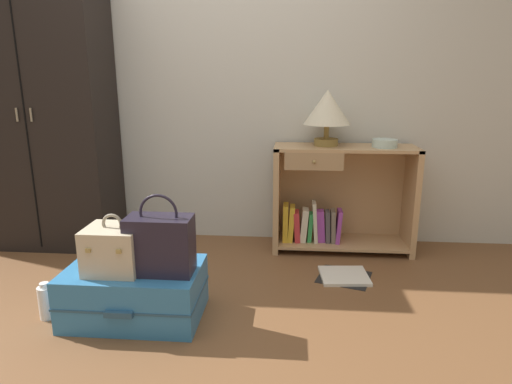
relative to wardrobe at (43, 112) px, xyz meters
The scene contains 11 objects.
ground_plane 1.98m from the wardrobe, 44.99° to the right, with size 9.00×9.00×0.00m, color brown.
back_wall 1.28m from the wardrobe, 13.75° to the left, with size 6.40×0.10×2.60m, color beige.
wardrobe is the anchor object (origin of this frame).
bookshelf 2.22m from the wardrobe, ahead, with size 1.00×0.37×0.77m.
table_lamp 2.04m from the wardrobe, ahead, with size 0.33×0.33×0.39m.
bowl 2.45m from the wardrobe, ahead, with size 0.17×0.17×0.06m, color silver.
suitcase_large 1.66m from the wardrobe, 46.07° to the right, with size 0.71×0.47×0.28m.
train_case 1.52m from the wardrobe, 49.43° to the right, with size 0.27×0.25×0.30m.
handbag 1.67m from the wardrobe, 42.79° to the right, with size 0.33×0.17×0.41m.
bottle 1.50m from the wardrobe, 64.21° to the right, with size 0.08×0.08×0.20m.
open_book_on_floor 2.41m from the wardrobe, 11.93° to the right, with size 0.39×0.37×0.02m.
Camera 1 is at (0.60, -1.88, 1.24)m, focal length 30.94 mm.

